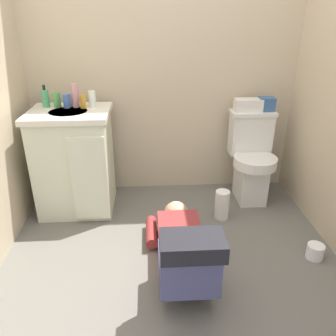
% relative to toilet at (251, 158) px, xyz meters
% --- Properties ---
extents(ground_plane, '(2.71, 3.17, 0.04)m').
position_rel_toilet_xyz_m(ground_plane, '(-0.73, -0.83, -0.39)').
color(ground_plane, '#646159').
extents(wall_back, '(2.37, 0.08, 2.40)m').
position_rel_toilet_xyz_m(wall_back, '(-0.73, 0.29, 0.83)').
color(wall_back, '#C6B393').
rests_on(wall_back, ground_plane).
extents(toilet, '(0.36, 0.46, 0.75)m').
position_rel_toilet_xyz_m(toilet, '(0.00, 0.00, 0.00)').
color(toilet, white).
rests_on(toilet, ground_plane).
extents(vanity_cabinet, '(0.60, 0.53, 0.82)m').
position_rel_toilet_xyz_m(vanity_cabinet, '(-1.44, -0.08, 0.05)').
color(vanity_cabinet, beige).
rests_on(vanity_cabinet, ground_plane).
extents(faucet, '(0.02, 0.02, 0.10)m').
position_rel_toilet_xyz_m(faucet, '(-1.45, 0.07, 0.50)').
color(faucet, silver).
rests_on(faucet, vanity_cabinet).
extents(person_plumber, '(0.39, 1.06, 0.52)m').
position_rel_toilet_xyz_m(person_plumber, '(-0.67, -0.90, -0.19)').
color(person_plumber, maroon).
rests_on(person_plumber, ground_plane).
extents(tissue_box, '(0.22, 0.11, 0.10)m').
position_rel_toilet_xyz_m(tissue_box, '(-0.05, 0.09, 0.43)').
color(tissue_box, silver).
rests_on(tissue_box, toilet).
extents(toiletry_bag, '(0.12, 0.09, 0.11)m').
position_rel_toilet_xyz_m(toiletry_bag, '(0.10, 0.09, 0.44)').
color(toiletry_bag, '#33598C').
rests_on(toiletry_bag, toilet).
extents(soap_dispenser, '(0.06, 0.06, 0.17)m').
position_rel_toilet_xyz_m(soap_dispenser, '(-1.64, 0.05, 0.52)').
color(soap_dispenser, '#469B63').
rests_on(soap_dispenser, vanity_cabinet).
extents(bottle_green, '(0.06, 0.06, 0.11)m').
position_rel_toilet_xyz_m(bottle_green, '(-1.55, 0.03, 0.51)').
color(bottle_green, '#519E50').
rests_on(bottle_green, vanity_cabinet).
extents(bottle_blue, '(0.05, 0.05, 0.10)m').
position_rel_toilet_xyz_m(bottle_blue, '(-1.47, 0.01, 0.50)').
color(bottle_blue, '#4467BA').
rests_on(bottle_blue, vanity_cabinet).
extents(bottle_pink, '(0.05, 0.05, 0.18)m').
position_rel_toilet_xyz_m(bottle_pink, '(-1.40, 0.03, 0.54)').
color(bottle_pink, '#D18F96').
rests_on(bottle_pink, vanity_cabinet).
extents(bottle_amber, '(0.04, 0.04, 0.10)m').
position_rel_toilet_xyz_m(bottle_amber, '(-1.34, -0.01, 0.50)').
color(bottle_amber, '#C2892A').
rests_on(bottle_amber, vanity_cabinet).
extents(bottle_white, '(0.05, 0.05, 0.12)m').
position_rel_toilet_xyz_m(bottle_white, '(-1.28, 0.02, 0.51)').
color(bottle_white, white).
rests_on(bottle_white, vanity_cabinet).
extents(paper_towel_roll, '(0.11, 0.11, 0.23)m').
position_rel_toilet_xyz_m(paper_towel_roll, '(-0.30, -0.32, -0.25)').
color(paper_towel_roll, white).
rests_on(paper_towel_roll, ground_plane).
extents(toilet_paper_roll, '(0.11, 0.11, 0.10)m').
position_rel_toilet_xyz_m(toilet_paper_roll, '(0.22, -0.83, -0.32)').
color(toilet_paper_roll, white).
rests_on(toilet_paper_roll, ground_plane).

